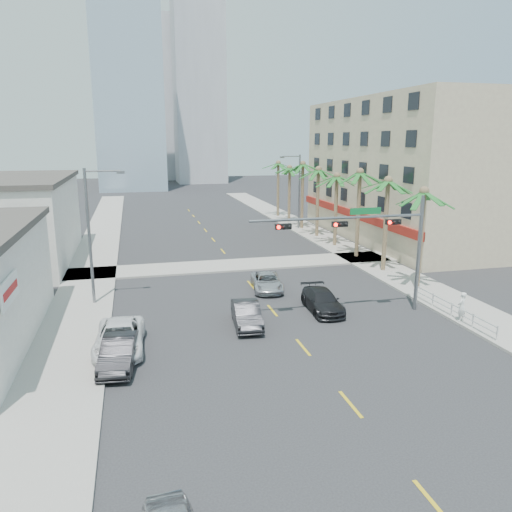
{
  "coord_description": "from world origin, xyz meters",
  "views": [
    {
      "loc": [
        -8.32,
        -19.29,
        10.74
      ],
      "look_at": [
        -0.91,
        10.73,
        3.5
      ],
      "focal_mm": 35.0,
      "sensor_mm": 36.0,
      "label": 1
    }
  ],
  "objects_px": {
    "pedestrian": "(462,307)",
    "car_lane_right": "(322,301)",
    "traffic_signal_mast": "(374,235)",
    "car_lane_center": "(267,282)",
    "car_parked_far": "(120,338)",
    "car_lane_left": "(247,314)",
    "car_parked_mid": "(119,353)"
  },
  "relations": [
    {
      "from": "car_parked_mid",
      "to": "car_parked_far",
      "type": "relative_size",
      "value": 0.83
    },
    {
      "from": "traffic_signal_mast",
      "to": "pedestrian",
      "type": "xyz_separation_m",
      "value": [
        4.52,
        -2.85,
        -4.01
      ]
    },
    {
      "from": "car_lane_right",
      "to": "pedestrian",
      "type": "bearing_deg",
      "value": -26.82
    },
    {
      "from": "traffic_signal_mast",
      "to": "car_lane_center",
      "type": "xyz_separation_m",
      "value": [
        -4.96,
        6.5,
        -4.44
      ]
    },
    {
      "from": "car_lane_center",
      "to": "pedestrian",
      "type": "height_order",
      "value": "pedestrian"
    },
    {
      "from": "car_parked_mid",
      "to": "car_lane_center",
      "type": "xyz_separation_m",
      "value": [
        10.23,
        10.48,
        -0.1
      ]
    },
    {
      "from": "traffic_signal_mast",
      "to": "car_parked_far",
      "type": "distance_m",
      "value": 15.93
    },
    {
      "from": "traffic_signal_mast",
      "to": "pedestrian",
      "type": "relative_size",
      "value": 6.19
    },
    {
      "from": "traffic_signal_mast",
      "to": "car_lane_left",
      "type": "xyz_separation_m",
      "value": [
        -7.98,
        -0.13,
        -4.35
      ]
    },
    {
      "from": "car_lane_right",
      "to": "pedestrian",
      "type": "distance_m",
      "value": 8.31
    },
    {
      "from": "traffic_signal_mast",
      "to": "pedestrian",
      "type": "distance_m",
      "value": 6.68
    },
    {
      "from": "car_parked_mid",
      "to": "car_parked_far",
      "type": "distance_m",
      "value": 1.9
    },
    {
      "from": "car_lane_center",
      "to": "traffic_signal_mast",
      "type": "bearing_deg",
      "value": -44.77
    },
    {
      "from": "car_lane_center",
      "to": "car_parked_mid",
      "type": "bearing_deg",
      "value": -126.41
    },
    {
      "from": "pedestrian",
      "to": "car_lane_right",
      "type": "bearing_deg",
      "value": -59.13
    },
    {
      "from": "traffic_signal_mast",
      "to": "car_parked_mid",
      "type": "relative_size",
      "value": 2.53
    },
    {
      "from": "car_lane_left",
      "to": "car_lane_center",
      "type": "relative_size",
      "value": 0.96
    },
    {
      "from": "car_parked_far",
      "to": "pedestrian",
      "type": "bearing_deg",
      "value": 0.8
    },
    {
      "from": "car_lane_center",
      "to": "car_parked_far",
      "type": "bearing_deg",
      "value": -132.12
    },
    {
      "from": "car_lane_center",
      "to": "pedestrian",
      "type": "distance_m",
      "value": 13.32
    },
    {
      "from": "car_lane_left",
      "to": "car_lane_center",
      "type": "bearing_deg",
      "value": 70.79
    },
    {
      "from": "car_lane_left",
      "to": "car_lane_right",
      "type": "relative_size",
      "value": 0.93
    },
    {
      "from": "traffic_signal_mast",
      "to": "car_parked_far",
      "type": "bearing_deg",
      "value": -172.21
    },
    {
      "from": "car_parked_mid",
      "to": "car_lane_center",
      "type": "height_order",
      "value": "car_parked_mid"
    },
    {
      "from": "car_lane_left",
      "to": "car_parked_far",
      "type": "bearing_deg",
      "value": -159.53
    },
    {
      "from": "car_lane_left",
      "to": "car_lane_right",
      "type": "height_order",
      "value": "car_lane_left"
    },
    {
      "from": "car_lane_left",
      "to": "pedestrian",
      "type": "distance_m",
      "value": 12.8
    },
    {
      "from": "traffic_signal_mast",
      "to": "car_parked_mid",
      "type": "distance_m",
      "value": 16.29
    },
    {
      "from": "traffic_signal_mast",
      "to": "car_parked_far",
      "type": "relative_size",
      "value": 2.11
    },
    {
      "from": "car_lane_left",
      "to": "pedestrian",
      "type": "height_order",
      "value": "pedestrian"
    },
    {
      "from": "car_parked_far",
      "to": "car_lane_right",
      "type": "xyz_separation_m",
      "value": [
        12.49,
        3.33,
        -0.06
      ]
    },
    {
      "from": "traffic_signal_mast",
      "to": "car_lane_left",
      "type": "relative_size",
      "value": 2.58
    }
  ]
}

